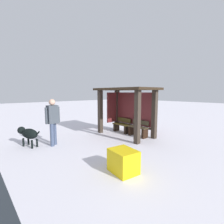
# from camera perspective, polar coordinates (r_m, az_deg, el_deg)

# --- Properties ---
(ground_plane) EXTENTS (60.00, 60.00, 0.00)m
(ground_plane) POSITION_cam_1_polar(r_m,az_deg,el_deg) (7.93, 4.68, -8.09)
(ground_plane) COLOR silver
(bus_shelter) EXTENTS (2.92, 1.67, 2.25)m
(bus_shelter) POSITION_cam_1_polar(r_m,az_deg,el_deg) (7.84, 5.15, 3.58)
(bus_shelter) COLOR #352B23
(bus_shelter) RESTS_ON ground
(bench_left_inside) EXTENTS (0.98, 0.40, 0.72)m
(bench_left_inside) POSITION_cam_1_polar(r_m,az_deg,el_deg) (8.43, 3.48, -4.90)
(bench_left_inside) COLOR #493D19
(bench_left_inside) RESTS_ON ground
(bench_center_inside) EXTENTS (0.98, 0.40, 0.75)m
(bench_center_inside) POSITION_cam_1_polar(r_m,az_deg,el_deg) (7.72, 9.18, -6.04)
(bench_center_inside) COLOR #443B28
(bench_center_inside) RESTS_ON ground
(person_walking) EXTENTS (0.29, 0.58, 1.80)m
(person_walking) POSITION_cam_1_polar(r_m,az_deg,el_deg) (6.62, -20.04, -2.19)
(person_walking) COLOR #3E454E
(person_walking) RESTS_ON ground
(dog) EXTENTS (1.14, 0.61, 0.72)m
(dog) POSITION_cam_1_polar(r_m,az_deg,el_deg) (6.98, -27.28, -6.70)
(dog) COLOR black
(dog) RESTS_ON ground
(grit_bin) EXTENTS (0.77, 0.65, 0.60)m
(grit_bin) POSITION_cam_1_polar(r_m,az_deg,el_deg) (4.37, 3.97, -16.77)
(grit_bin) COLOR yellow
(grit_bin) RESTS_ON ground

